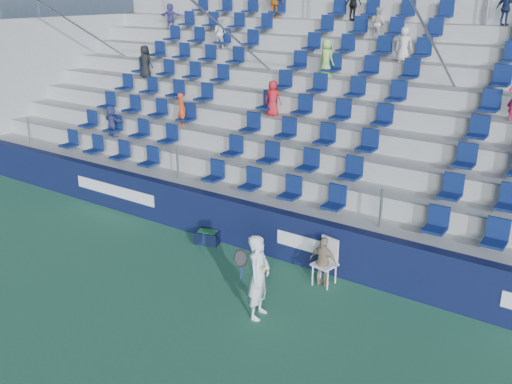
% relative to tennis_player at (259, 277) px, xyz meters
% --- Properties ---
extents(ground, '(70.00, 70.00, 0.00)m').
position_rel_tennis_player_xyz_m(ground, '(-1.76, -0.65, -0.88)').
color(ground, '#31734F').
rests_on(ground, ground).
extents(sponsor_wall, '(24.00, 0.32, 1.20)m').
position_rel_tennis_player_xyz_m(sponsor_wall, '(-1.75, 2.50, -0.28)').
color(sponsor_wall, '#0F163A').
rests_on(sponsor_wall, ground).
extents(grandstand, '(24.00, 8.17, 6.63)m').
position_rel_tennis_player_xyz_m(grandstand, '(-1.76, 7.59, 1.26)').
color(grandstand, '#A7A7A2').
rests_on(grandstand, ground).
extents(tennis_player, '(0.69, 0.71, 1.76)m').
position_rel_tennis_player_xyz_m(tennis_player, '(0.00, 0.00, 0.00)').
color(tennis_player, silver).
rests_on(tennis_player, ground).
extents(line_judge_chair, '(0.54, 0.56, 1.06)m').
position_rel_tennis_player_xyz_m(line_judge_chair, '(0.46, 2.01, -0.28)').
color(line_judge_chair, white).
rests_on(line_judge_chair, ground).
extents(line_judge, '(0.68, 0.30, 1.15)m').
position_rel_tennis_player_xyz_m(line_judge, '(0.46, 1.85, -0.31)').
color(line_judge, tan).
rests_on(line_judge, ground).
extents(ball_bin, '(0.70, 0.56, 0.34)m').
position_rel_tennis_player_xyz_m(ball_bin, '(-3.04, 2.10, -0.70)').
color(ball_bin, black).
rests_on(ball_bin, ground).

